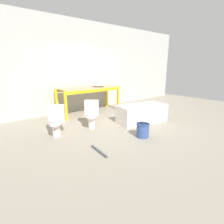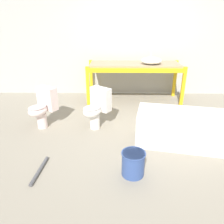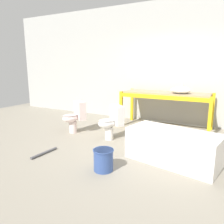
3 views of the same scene
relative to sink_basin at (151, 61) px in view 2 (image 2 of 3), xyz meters
The scene contains 9 objects.
ground_plane 1.66m from the sink_basin, 106.93° to the right, with size 12.00×12.00×0.00m, color gray.
warehouse_wall_rear 0.99m from the sink_basin, 120.12° to the left, with size 10.80×0.08×3.20m.
shelving_rack 0.42m from the sink_basin, 165.80° to the left, with size 2.18×0.80×0.91m.
sink_basin is the anchor object (origin of this frame).
bathtub_main 1.98m from the sink_basin, 81.41° to the right, with size 1.54×0.91×0.53m.
toilet_near 2.55m from the sink_basin, 148.91° to the right, with size 0.55×0.61×0.73m.
toilet_far 1.82m from the sink_basin, 131.33° to the right, with size 0.57×0.61×0.73m.
bucket_white 2.80m from the sink_basin, 102.22° to the right, with size 0.31×0.31×0.33m.
loose_pipe 3.31m from the sink_basin, 124.85° to the right, with size 0.09×0.57×0.05m.
Camera 2 is at (-0.42, -3.65, 1.92)m, focal length 35.00 mm.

